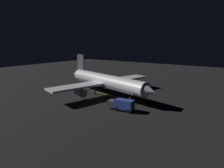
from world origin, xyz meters
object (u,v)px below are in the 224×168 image
airliner (105,81)px  catering_truck (112,85)px  traffic_cone_near_left (100,104)px  traffic_cone_near_right (147,99)px  traffic_cone_far (123,95)px  baggage_truck (122,105)px  traffic_cone_under_wing (149,93)px  ground_crew_worker (130,100)px

airliner → catering_truck: bearing=-160.3°
catering_truck → traffic_cone_near_left: 17.03m
traffic_cone_near_right → traffic_cone_far: size_ratio=1.00×
airliner → baggage_truck: airliner is taller
airliner → traffic_cone_near_right: (-2.05, 12.18, -3.67)m
airliner → traffic_cone_under_wing: (-8.16, 9.83, -3.67)m
airliner → traffic_cone_under_wing: airliner is taller
airliner → traffic_cone_near_right: bearing=99.6°
baggage_truck → traffic_cone_far: 12.61m
baggage_truck → ground_crew_worker: size_ratio=3.50×
airliner → traffic_cone_far: (-2.49, 4.61, -3.67)m
baggage_truck → catering_truck: size_ratio=0.93×
traffic_cone_near_left → traffic_cone_under_wing: same height
catering_truck → baggage_truck: bearing=41.6°
traffic_cone_near_left → ground_crew_worker: bearing=132.9°
traffic_cone_near_right → catering_truck: bearing=-109.3°
baggage_truck → traffic_cone_near_left: size_ratio=11.09×
ground_crew_worker → traffic_cone_near_left: ground_crew_worker is taller
ground_crew_worker → traffic_cone_near_right: 5.54m
ground_crew_worker → baggage_truck: bearing=10.6°
traffic_cone_near_left → traffic_cone_near_right: bearing=143.8°
ground_crew_worker → traffic_cone_near_right: size_ratio=3.16×
airliner → baggage_truck: (8.25, 11.14, -2.65)m
traffic_cone_near_left → traffic_cone_far: 10.63m
catering_truck → traffic_cone_far: (4.73, 7.19, -0.91)m
traffic_cone_near_left → traffic_cone_under_wing: (-16.30, 5.12, 0.00)m
traffic_cone_near_right → traffic_cone_near_left: bearing=-36.2°
airliner → traffic_cone_far: airliner is taller
baggage_truck → ground_crew_worker: baggage_truck is taller
traffic_cone_near_left → baggage_truck: bearing=89.0°
airliner → traffic_cone_under_wing: bearing=129.7°
catering_truck → traffic_cone_near_left: catering_truck is taller
traffic_cone_under_wing → traffic_cone_far: bearing=-42.7°
ground_crew_worker → traffic_cone_under_wing: bearing=-178.3°
traffic_cone_under_wing → traffic_cone_near_left: bearing=-17.4°
baggage_truck → traffic_cone_far: size_ratio=11.09×
baggage_truck → traffic_cone_under_wing: size_ratio=11.09×
catering_truck → traffic_cone_far: catering_truck is taller
baggage_truck → traffic_cone_far: (-10.74, -6.53, -1.02)m
traffic_cone_near_right → traffic_cone_under_wing: 6.54m
baggage_truck → ground_crew_worker: (-5.19, -0.97, -0.38)m
airliner → traffic_cone_far: size_ratio=63.63×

